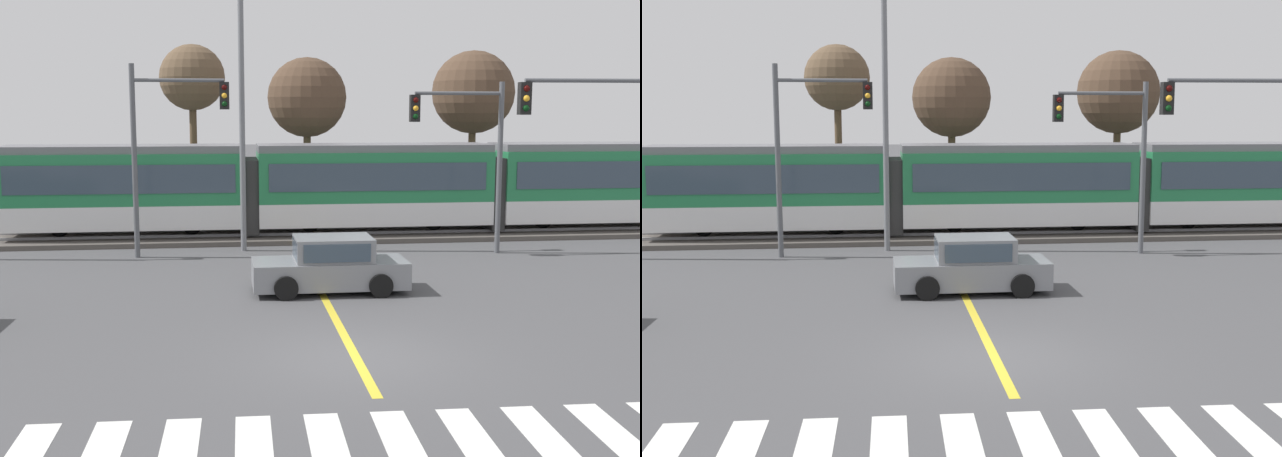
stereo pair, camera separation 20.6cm
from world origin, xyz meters
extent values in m
plane|color=#474749|center=(0.00, 0.00, 0.00)|extent=(200.00, 200.00, 0.00)
cube|color=#4C4742|center=(0.00, 15.52, 0.09)|extent=(120.00, 4.00, 0.18)
cube|color=#939399|center=(0.00, 14.80, 0.23)|extent=(120.00, 0.08, 0.10)
cube|color=#939399|center=(0.00, 16.24, 0.23)|extent=(120.00, 0.08, 0.10)
cube|color=silver|center=(-6.32, 15.52, 0.98)|extent=(9.00, 2.60, 0.90)
cube|color=#237A47|center=(-6.32, 15.52, 2.38)|extent=(9.00, 2.60, 1.90)
cube|color=#384756|center=(-6.32, 14.20, 2.43)|extent=(8.28, 0.04, 1.04)
cube|color=slate|center=(-6.32, 15.52, 3.47)|extent=(9.00, 2.39, 0.28)
cylinder|color=black|center=(-3.84, 15.52, 0.53)|extent=(0.70, 0.20, 0.70)
cylinder|color=black|center=(-8.79, 15.52, 0.53)|extent=(0.70, 0.20, 0.70)
cube|color=silver|center=(3.18, 15.52, 0.98)|extent=(9.00, 2.60, 0.90)
cube|color=#237A47|center=(3.18, 15.52, 2.38)|extent=(9.00, 2.60, 1.90)
cube|color=#384756|center=(3.18, 14.20, 2.43)|extent=(8.28, 0.04, 1.04)
cube|color=slate|center=(3.18, 15.52, 3.47)|extent=(9.00, 2.39, 0.28)
cylinder|color=black|center=(5.66, 15.52, 0.53)|extent=(0.70, 0.20, 0.70)
cylinder|color=black|center=(0.71, 15.52, 0.53)|extent=(0.70, 0.20, 0.70)
cube|color=silver|center=(12.68, 15.52, 0.98)|extent=(9.00, 2.60, 0.90)
cube|color=#237A47|center=(12.68, 15.52, 2.38)|extent=(9.00, 2.60, 1.90)
cube|color=#384756|center=(12.68, 14.20, 2.43)|extent=(8.28, 0.04, 1.04)
cube|color=slate|center=(12.68, 15.52, 3.47)|extent=(9.00, 2.39, 0.28)
cylinder|color=black|center=(10.21, 15.52, 0.53)|extent=(0.70, 0.20, 0.70)
cube|color=#2D2D2D|center=(-1.57, 15.52, 1.68)|extent=(0.50, 2.34, 2.80)
cube|color=#2D2D2D|center=(7.93, 15.52, 1.68)|extent=(0.50, 2.34, 2.80)
cube|color=silver|center=(-3.30, -4.21, 0.00)|extent=(0.62, 2.81, 0.01)
cube|color=silver|center=(-2.20, -4.24, 0.00)|extent=(0.62, 2.81, 0.01)
cube|color=silver|center=(-1.10, -4.26, 0.00)|extent=(0.62, 2.81, 0.01)
cube|color=silver|center=(0.00, -4.28, 0.00)|extent=(0.62, 2.81, 0.01)
cube|color=silver|center=(1.10, -4.30, 0.00)|extent=(0.62, 2.81, 0.01)
cube|color=silver|center=(2.20, -4.33, 0.00)|extent=(0.62, 2.81, 0.01)
cube|color=silver|center=(3.30, -4.35, 0.00)|extent=(0.62, 2.81, 0.01)
cube|color=gold|center=(0.00, 5.62, 0.00)|extent=(0.20, 15.80, 0.01)
cube|color=gray|center=(0.23, 5.97, 0.52)|extent=(4.21, 1.72, 0.72)
cube|color=gray|center=(0.33, 5.97, 1.20)|extent=(2.11, 1.53, 0.64)
cube|color=#384756|center=(-0.67, 5.97, 1.20)|extent=(0.11, 1.43, 0.52)
cube|color=#384756|center=(0.34, 5.19, 1.20)|extent=(1.79, 0.05, 0.48)
cylinder|color=black|center=(-1.02, 5.11, 0.32)|extent=(0.64, 0.22, 0.64)
cylinder|color=black|center=(-1.03, 6.81, 0.32)|extent=(0.64, 0.22, 0.64)
cylinder|color=black|center=(1.50, 5.13, 0.32)|extent=(0.64, 0.22, 0.64)
cylinder|color=black|center=(1.49, 6.83, 0.32)|extent=(0.64, 0.22, 0.64)
cylinder|color=#515459|center=(-5.53, 11.82, 3.21)|extent=(0.18, 0.18, 6.43)
cylinder|color=#515459|center=(-4.03, 11.82, 5.89)|extent=(3.00, 0.12, 0.12)
cube|color=black|center=(-2.53, 11.82, 5.39)|extent=(0.32, 0.28, 0.90)
sphere|color=#360605|center=(-2.53, 11.67, 5.66)|extent=(0.18, 0.18, 0.18)
sphere|color=#F7AA26|center=(-2.53, 11.67, 5.39)|extent=(0.18, 0.18, 0.18)
sphere|color=black|center=(-2.53, 11.67, 5.12)|extent=(0.18, 0.18, 0.18)
cylinder|color=#515459|center=(6.79, 11.22, 2.93)|extent=(0.18, 0.18, 5.87)
cylinder|color=#515459|center=(5.29, 11.22, 5.48)|extent=(3.00, 0.12, 0.12)
cube|color=black|center=(3.79, 11.22, 4.98)|extent=(0.32, 0.28, 0.90)
sphere|color=#360605|center=(3.79, 11.07, 5.25)|extent=(0.18, 0.18, 0.18)
sphere|color=#F7AA26|center=(3.79, 11.07, 4.98)|extent=(0.18, 0.18, 0.18)
sphere|color=black|center=(3.79, 11.07, 4.71)|extent=(0.18, 0.18, 0.18)
cylinder|color=#515459|center=(7.79, 6.50, 5.74)|extent=(4.00, 0.12, 0.12)
cube|color=black|center=(5.79, 6.50, 5.24)|extent=(0.32, 0.28, 0.90)
sphere|color=#360605|center=(5.79, 6.35, 5.51)|extent=(0.18, 0.18, 0.18)
sphere|color=#F7AA26|center=(5.79, 6.35, 5.24)|extent=(0.18, 0.18, 0.18)
sphere|color=black|center=(5.79, 6.35, 4.97)|extent=(0.18, 0.18, 0.18)
cylinder|color=slate|center=(-1.94, 12.69, 4.96)|extent=(0.20, 0.20, 9.91)
cylinder|color=brown|center=(-3.93, 20.92, 2.88)|extent=(0.32, 0.32, 5.76)
sphere|color=brown|center=(-3.93, 20.92, 6.34)|extent=(2.89, 2.89, 2.89)
cylinder|color=brown|center=(0.97, 19.09, 2.39)|extent=(0.32, 0.32, 4.77)
sphere|color=#4C3828|center=(0.97, 19.09, 5.45)|extent=(3.38, 3.38, 3.38)
cylinder|color=brown|center=(8.36, 19.41, 2.48)|extent=(0.32, 0.32, 4.97)
sphere|color=#4C3828|center=(8.36, 19.41, 5.69)|extent=(3.62, 3.62, 3.62)
camera|label=1|loc=(-2.55, -15.30, 4.94)|focal=45.00mm
camera|label=2|loc=(-2.34, -15.32, 4.94)|focal=45.00mm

